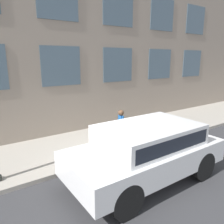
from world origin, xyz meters
The scene contains 6 objects.
ground_plane centered at (0.00, 0.00, 0.00)m, with size 80.00×80.00×0.00m, color #38383A.
sidewalk centered at (1.59, 0.00, 0.06)m, with size 3.19×60.00×0.13m.
building_facade centered at (3.33, 0.00, 5.40)m, with size 0.33×40.00×10.80m.
fire_hydrant centered at (0.67, -0.41, 0.48)m, with size 0.36×0.46×0.70m.
person centered at (0.76, -1.29, 0.94)m, with size 0.33×0.22×1.35m.
parked_truck_white_near centered at (-1.51, -0.47, 0.95)m, with size 2.06×4.42×1.61m.
Camera 1 is at (-5.57, 3.51, 3.35)m, focal length 35.00 mm.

